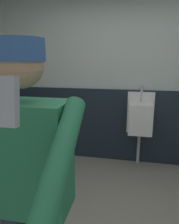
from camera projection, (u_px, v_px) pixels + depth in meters
name	position (u px, v px, depth m)	size (l,w,h in m)	color
wall_back	(127.00, 75.00, 3.32)	(4.50, 0.12, 2.77)	silver
wainscot_band_back	(125.00, 126.00, 3.44)	(3.90, 0.03, 1.17)	#19232D
urinal_solo	(140.00, 118.00, 3.21)	(0.40, 0.34, 1.24)	white
person	(28.00, 180.00, 1.12)	(0.66, 0.60, 1.73)	#2D3342
cell_phone	(5.00, 102.00, 0.46)	(0.06, 0.02, 0.11)	#A5A8B2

